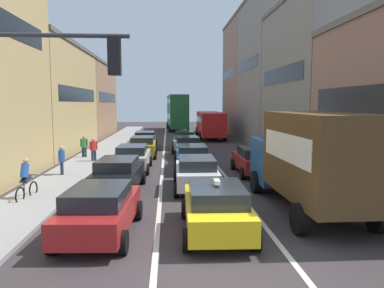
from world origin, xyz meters
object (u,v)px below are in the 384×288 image
(pedestrian_far_sidewalk, at_px, (84,146))
(pedestrian_mid_sidewalk, at_px, (94,149))
(bus_far_queue_secondary, at_px, (177,111))
(sedan_centre_lane_fifth, at_px, (185,139))
(traffic_light_pole, at_px, (31,107))
(wagon_left_lane_second, at_px, (118,174))
(bus_mid_queue_primary, at_px, (210,122))
(removalist_box_truck, at_px, (310,157))
(pedestrian_near_kerb, at_px, (62,159))
(sedan_left_lane_third, at_px, (133,157))
(sedan_left_lane_fifth, at_px, (145,139))
(hatchback_centre_lane_third, at_px, (192,157))
(sedan_right_lane_behind_truck, at_px, (254,160))
(coupe_centre_lane_fourth, at_px, (187,146))
(taxi_centre_lane_front, at_px, (216,207))
(sedan_left_lane_fourth, at_px, (143,146))
(sedan_centre_lane_second, at_px, (196,172))
(sedan_left_lane_front, at_px, (100,209))
(cyclist_on_sidewalk, at_px, (26,180))

(pedestrian_far_sidewalk, bearing_deg, pedestrian_mid_sidewalk, 29.23)
(bus_far_queue_secondary, bearing_deg, sedan_centre_lane_fifth, 177.94)
(traffic_light_pole, relative_size, wagon_left_lane_second, 1.25)
(wagon_left_lane_second, height_order, bus_mid_queue_primary, bus_mid_queue_primary)
(removalist_box_truck, distance_m, pedestrian_near_kerb, 12.85)
(sedan_left_lane_third, height_order, sedan_left_lane_fifth, same)
(hatchback_centre_lane_third, height_order, sedan_right_lane_behind_truck, same)
(hatchback_centre_lane_third, distance_m, pedestrian_mid_sidewalk, 7.00)
(traffic_light_pole, height_order, coupe_centre_lane_fourth, traffic_light_pole)
(hatchback_centre_lane_third, height_order, sedan_left_lane_third, same)
(taxi_centre_lane_front, height_order, sedan_left_lane_fourth, taxi_centre_lane_front)
(bus_mid_queue_primary, bearing_deg, sedan_left_lane_fourth, 156.95)
(sedan_left_lane_fourth, bearing_deg, sedan_centre_lane_second, -164.29)
(sedan_left_lane_front, bearing_deg, removalist_box_truck, -70.97)
(sedan_left_lane_third, height_order, pedestrian_near_kerb, pedestrian_near_kerb)
(removalist_box_truck, height_order, sedan_right_lane_behind_truck, removalist_box_truck)
(traffic_light_pole, xyz_separation_m, sedan_left_lane_third, (1.04, 12.89, -3.02))
(taxi_centre_lane_front, bearing_deg, cyclist_on_sidewalk, 61.11)
(wagon_left_lane_second, xyz_separation_m, sedan_right_lane_behind_truck, (6.96, 3.60, 0.00))
(removalist_box_truck, relative_size, hatchback_centre_lane_third, 1.79)
(bus_mid_queue_primary, bearing_deg, sedan_left_lane_third, 162.88)
(hatchback_centre_lane_third, bearing_deg, cyclist_on_sidewalk, 132.75)
(coupe_centre_lane_fourth, relative_size, sedan_centre_lane_fifth, 0.99)
(removalist_box_truck, relative_size, sedan_left_lane_front, 1.76)
(bus_far_queue_secondary, relative_size, pedestrian_mid_sidewalk, 6.38)
(sedan_right_lane_behind_truck, relative_size, pedestrian_near_kerb, 2.60)
(sedan_centre_lane_second, height_order, bus_mid_queue_primary, bus_mid_queue_primary)
(sedan_centre_lane_second, bearing_deg, pedestrian_far_sidewalk, 36.87)
(sedan_left_lane_fifth, relative_size, sedan_right_lane_behind_truck, 1.01)
(cyclist_on_sidewalk, bearing_deg, pedestrian_mid_sidewalk, 2.92)
(sedan_centre_lane_second, xyz_separation_m, bus_mid_queue_primary, (3.46, 25.06, 0.96))
(taxi_centre_lane_front, relative_size, sedan_left_lane_front, 0.99)
(bus_mid_queue_primary, xyz_separation_m, pedestrian_mid_sidewalk, (-9.59, -17.09, -0.81))
(taxi_centre_lane_front, xyz_separation_m, wagon_left_lane_second, (-3.65, 5.60, -0.00))
(taxi_centre_lane_front, relative_size, pedestrian_near_kerb, 2.62)
(sedan_left_lane_fifth, bearing_deg, sedan_centre_lane_fifth, -86.67)
(sedan_centre_lane_fifth, bearing_deg, sedan_left_lane_fifth, 98.55)
(traffic_light_pole, height_order, sedan_left_lane_fourth, traffic_light_pole)
(taxi_centre_lane_front, height_order, pedestrian_far_sidewalk, same)
(cyclist_on_sidewalk, bearing_deg, sedan_left_lane_fourth, -9.55)
(hatchback_centre_lane_third, height_order, pedestrian_far_sidewalk, pedestrian_far_sidewalk)
(sedan_centre_lane_second, relative_size, sedan_centre_lane_fifth, 0.98)
(bus_far_queue_secondary, bearing_deg, sedan_left_lane_fifth, 168.99)
(pedestrian_far_sidewalk, bearing_deg, traffic_light_pole, 9.70)
(traffic_light_pole, distance_m, taxi_centre_lane_front, 5.85)
(wagon_left_lane_second, bearing_deg, pedestrian_far_sidewalk, 23.12)
(sedan_left_lane_fourth, relative_size, bus_far_queue_secondary, 0.41)
(traffic_light_pole, bearing_deg, coupe_centre_lane_fourth, 76.38)
(sedan_centre_lane_fifth, height_order, sedan_left_lane_fifth, same)
(sedan_centre_lane_second, bearing_deg, bus_mid_queue_primary, -6.98)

